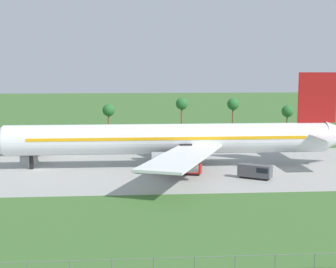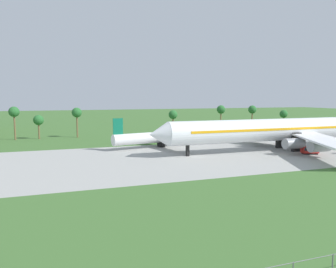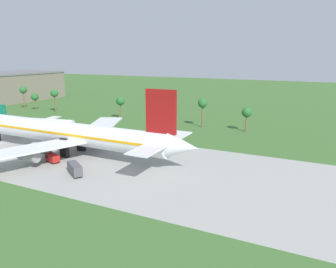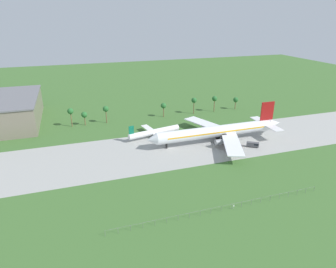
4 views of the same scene
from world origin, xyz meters
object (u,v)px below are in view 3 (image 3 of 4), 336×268
at_px(baggage_tug, 75,169).
at_px(catering_van, 52,158).
at_px(jet_airliner, 68,133).
at_px(terminal_building, 6,87).
at_px(regional_aircraft, 35,122).

xyz_separation_m(baggage_tug, catering_van, (-11.69, 4.53, -0.25)).
height_order(jet_airliner, baggage_tug, jet_airliner).
bearing_deg(jet_airliner, catering_van, -77.77).
bearing_deg(catering_van, jet_airliner, 102.23).
height_order(catering_van, terminal_building, terminal_building).
bearing_deg(regional_aircraft, catering_van, -36.77).
bearing_deg(terminal_building, catering_van, -33.80).
bearing_deg(catering_van, terminal_building, 146.20).
relative_size(jet_airliner, regional_aircraft, 2.57).
bearing_deg(baggage_tug, terminal_building, 147.27).
xyz_separation_m(jet_airliner, terminal_building, (-110.65, 67.17, 2.51)).
relative_size(jet_airliner, catering_van, 16.98).
xyz_separation_m(regional_aircraft, terminal_building, (-79.58, 50.71, 5.30)).
distance_m(baggage_tug, catering_van, 12.54).
bearing_deg(catering_van, baggage_tug, -21.19).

